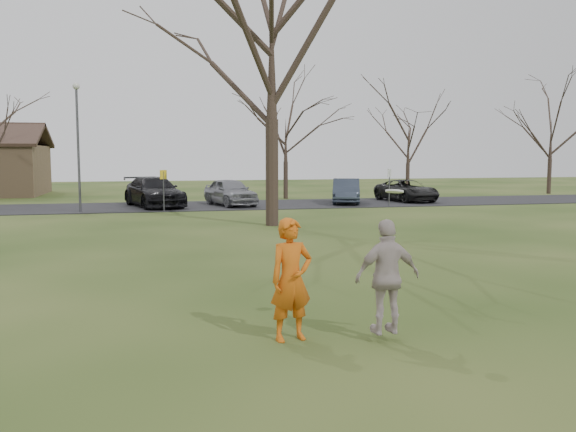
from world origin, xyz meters
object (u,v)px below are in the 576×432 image
object	(u,v)px
car_5	(346,191)
catching_play	(387,276)
car_4	(230,192)
car_3	(154,192)
big_tree	(272,46)
player_defender	(291,280)
lamp_post	(78,131)
car_6	(407,190)

from	to	relation	value
car_5	catching_play	bearing A→B (deg)	-88.89
car_4	car_5	xyz separation A→B (m)	(6.73, -0.11, -0.04)
car_3	big_tree	distance (m)	12.45
player_defender	lamp_post	distance (m)	23.01
car_3	lamp_post	world-z (taller)	lamp_post
car_4	catching_play	distance (m)	24.84
car_5	car_3	bearing A→B (deg)	-162.79
player_defender	big_tree	distance (m)	16.17
player_defender	catching_play	distance (m)	1.43
car_3	catching_play	size ratio (longest dim) A/B	2.53
player_defender	car_5	size ratio (longest dim) A/B	0.43
car_5	catching_play	xyz separation A→B (m)	(-7.90, -24.70, 0.24)
lamp_post	big_tree	size ratio (longest dim) A/B	0.45
car_3	big_tree	xyz separation A→B (m)	(4.41, -9.88, 6.16)
car_5	lamp_post	bearing A→B (deg)	-152.98
car_5	big_tree	size ratio (longest dim) A/B	0.31
player_defender	lamp_post	xyz separation A→B (m)	(-5.15, 22.22, 3.04)
car_3	lamp_post	bearing A→B (deg)	-162.36
player_defender	catching_play	xyz separation A→B (m)	(1.37, -0.42, 0.06)
player_defender	big_tree	size ratio (longest dim) A/B	0.13
player_defender	car_4	size ratio (longest dim) A/B	0.42
car_4	big_tree	xyz separation A→B (m)	(0.30, -9.68, 6.21)
car_3	car_4	xyz separation A→B (m)	(4.11, -0.21, -0.04)
car_6	lamp_post	bearing A→B (deg)	179.56
player_defender	car_4	world-z (taller)	player_defender
player_defender	car_3	distance (m)	24.65
player_defender	car_5	distance (m)	26.00
player_defender	car_4	distance (m)	24.53
catching_play	lamp_post	distance (m)	23.74
car_6	big_tree	world-z (taller)	big_tree
car_4	car_5	size ratio (longest dim) A/B	1.03
car_4	lamp_post	size ratio (longest dim) A/B	0.71
car_5	car_6	bearing A→B (deg)	28.17
car_6	lamp_post	xyz separation A→B (m)	(-18.51, -2.74, 3.28)
big_tree	lamp_post	bearing A→B (deg)	136.85
car_4	car_6	world-z (taller)	car_4
big_tree	car_6	bearing A→B (deg)	44.25
car_4	car_5	bearing A→B (deg)	-15.76
lamp_post	big_tree	world-z (taller)	big_tree
big_tree	catching_play	bearing A→B (deg)	-95.58
car_5	big_tree	distance (m)	13.11
big_tree	player_defender	bearing A→B (deg)	-100.95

